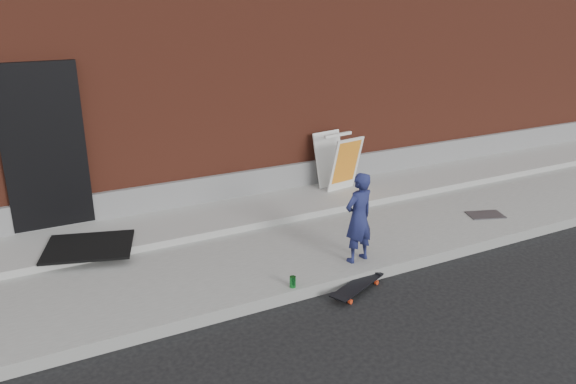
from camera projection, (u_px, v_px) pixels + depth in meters
ground at (323, 295)px, 6.58m from camera, size 80.00×80.00×0.00m
sidewalk at (268, 241)px, 7.82m from camera, size 20.00×3.00×0.15m
apron at (243, 212)px, 8.53m from camera, size 20.00×1.20×0.10m
building at (153, 36)px, 11.61m from camera, size 20.00×8.10×5.00m
child at (359, 218)px, 6.91m from camera, size 0.47×0.35×1.16m
skateboard at (357, 286)px, 6.63m from camera, size 0.85×0.53×0.09m
pizza_sign at (338, 161)px, 9.28m from camera, size 0.65×0.74×0.93m
soda_can at (293, 282)px, 6.43m from camera, size 0.10×0.10×0.13m
doormat at (89, 247)px, 7.21m from camera, size 1.28×1.14×0.03m
utility_plate at (485, 215)px, 8.53m from camera, size 0.60×0.49×0.02m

